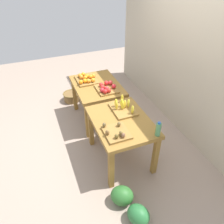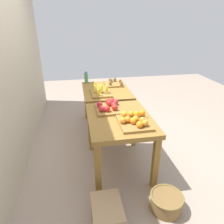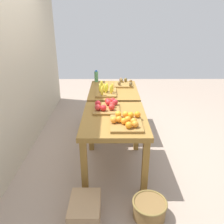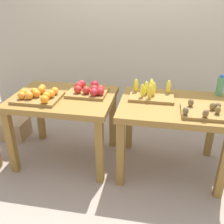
# 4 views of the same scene
# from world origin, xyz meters

# --- Properties ---
(ground_plane) EXTENTS (8.00, 8.00, 0.00)m
(ground_plane) POSITION_xyz_m (0.00, 0.00, 0.00)
(ground_plane) COLOR gray
(back_wall) EXTENTS (4.40, 0.12, 3.00)m
(back_wall) POSITION_xyz_m (0.00, 1.35, 1.50)
(back_wall) COLOR #BFB298
(back_wall) RESTS_ON ground_plane
(display_table_left) EXTENTS (1.04, 0.80, 0.76)m
(display_table_left) POSITION_xyz_m (-0.56, 0.00, 0.64)
(display_table_left) COLOR olive
(display_table_left) RESTS_ON ground_plane
(display_table_right) EXTENTS (1.04, 0.80, 0.76)m
(display_table_right) POSITION_xyz_m (0.56, 0.00, 0.64)
(display_table_right) COLOR olive
(display_table_right) RESTS_ON ground_plane
(orange_bin) EXTENTS (0.44, 0.39, 0.11)m
(orange_bin) POSITION_xyz_m (-0.76, -0.14, 0.80)
(orange_bin) COLOR olive
(orange_bin) RESTS_ON display_table_left
(apple_bin) EXTENTS (0.41, 0.34, 0.11)m
(apple_bin) POSITION_xyz_m (-0.31, 0.09, 0.80)
(apple_bin) COLOR olive
(apple_bin) RESTS_ON display_table_left
(banana_crate) EXTENTS (0.44, 0.32, 0.17)m
(banana_crate) POSITION_xyz_m (0.33, 0.12, 0.80)
(banana_crate) COLOR olive
(banana_crate) RESTS_ON display_table_right
(kiwi_bin) EXTENTS (0.37, 0.33, 0.10)m
(kiwi_bin) POSITION_xyz_m (0.80, -0.18, 0.78)
(kiwi_bin) COLOR olive
(kiwi_bin) RESTS_ON display_table_right
(water_bottle) EXTENTS (0.07, 0.07, 0.22)m
(water_bottle) POSITION_xyz_m (1.02, 0.32, 0.86)
(water_bottle) COLOR #4C8C59
(water_bottle) RESTS_ON display_table_right
(cardboard_produce_box) EXTENTS (0.40, 0.30, 0.24)m
(cardboard_produce_box) POSITION_xyz_m (-1.42, 0.30, 0.12)
(cardboard_produce_box) COLOR tan
(cardboard_produce_box) RESTS_ON ground_plane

